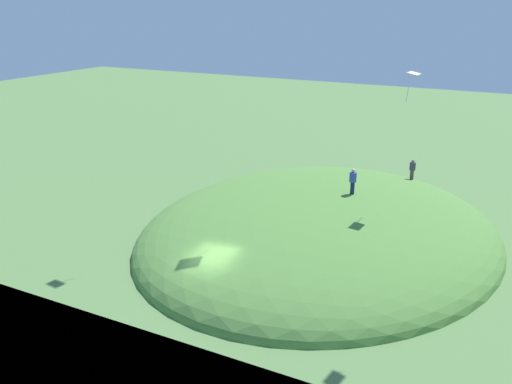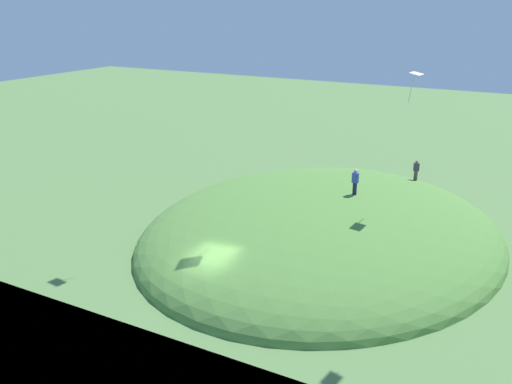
% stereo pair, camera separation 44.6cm
% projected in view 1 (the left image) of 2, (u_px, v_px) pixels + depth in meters
% --- Properties ---
extents(ground_plane, '(160.00, 160.00, 0.00)m').
position_uv_depth(ground_plane, '(210.00, 289.00, 30.56)').
color(ground_plane, '#567B43').
extents(grass_hill, '(27.02, 23.03, 5.57)m').
position_uv_depth(grass_hill, '(320.00, 235.00, 37.58)').
color(grass_hill, '#53833A').
rests_on(grass_hill, ground_plane).
extents(person_on_hilltop, '(0.52, 0.52, 1.73)m').
position_uv_depth(person_on_hilltop, '(353.00, 178.00, 36.76)').
color(person_on_hilltop, '#1B244D').
rests_on(person_on_hilltop, grass_hill).
extents(person_watching_kites, '(0.55, 0.55, 1.60)m').
position_uv_depth(person_watching_kites, '(413.00, 167.00, 43.01)').
color(person_watching_kites, brown).
rests_on(person_watching_kites, grass_hill).
extents(kite_0, '(0.98, 0.77, 1.80)m').
position_uv_depth(kite_0, '(413.00, 75.00, 32.79)').
color(kite_0, white).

